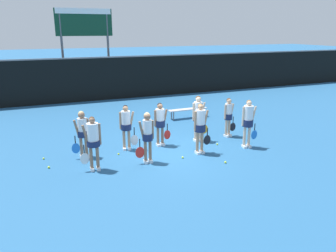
{
  "coord_description": "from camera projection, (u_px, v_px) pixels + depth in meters",
  "views": [
    {
      "loc": [
        -4.24,
        -10.24,
        4.23
      ],
      "look_at": [
        0.02,
        0.08,
        0.93
      ],
      "focal_mm": 35.0,
      "sensor_mm": 36.0,
      "label": 1
    }
  ],
  "objects": [
    {
      "name": "bench_courtside",
      "position": [
        188.0,
        110.0,
        16.16
      ],
      "size": [
        2.01,
        0.41,
        0.47
      ],
      "rotation": [
        0.0,
        0.0,
        0.02
      ],
      "color": "#B2B2B7",
      "rests_on": "ground_plane"
    },
    {
      "name": "player_2",
      "position": [
        200.0,
        124.0,
        11.35
      ],
      "size": [
        0.67,
        0.39,
        1.8
      ],
      "rotation": [
        0.0,
        0.0,
        0.01
      ],
      "color": "tan",
      "rests_on": "ground_plane"
    },
    {
      "name": "tennis_ball_3",
      "position": [
        183.0,
        157.0,
        11.17
      ],
      "size": [
        0.07,
        0.07,
        0.07
      ],
      "primitive_type": "sphere",
      "color": "#CCE033",
      "rests_on": "ground_plane"
    },
    {
      "name": "tennis_ball_0",
      "position": [
        49.0,
        167.0,
        10.37
      ],
      "size": [
        0.07,
        0.07,
        0.07
      ],
      "primitive_type": "sphere",
      "color": "#CCE033",
      "rests_on": "ground_plane"
    },
    {
      "name": "tennis_ball_2",
      "position": [
        217.0,
        144.0,
        12.46
      ],
      "size": [
        0.06,
        0.06,
        0.06
      ],
      "primitive_type": "sphere",
      "color": "#CCE033",
      "rests_on": "ground_plane"
    },
    {
      "name": "player_8",
      "position": [
        228.0,
        115.0,
        13.22
      ],
      "size": [
        0.61,
        0.33,
        1.6
      ],
      "rotation": [
        0.0,
        0.0,
        0.17
      ],
      "color": "tan",
      "rests_on": "ground_plane"
    },
    {
      "name": "player_4",
      "position": [
        82.0,
        130.0,
        11.02
      ],
      "size": [
        0.63,
        0.36,
        1.63
      ],
      "rotation": [
        0.0,
        0.0,
        0.12
      ],
      "color": "#8C664C",
      "rests_on": "ground_plane"
    },
    {
      "name": "tennis_ball_4",
      "position": [
        225.0,
        162.0,
        10.76
      ],
      "size": [
        0.07,
        0.07,
        0.07
      ],
      "primitive_type": "sphere",
      "color": "#CCE033",
      "rests_on": "ground_plane"
    },
    {
      "name": "fence_windscreen",
      "position": [
        107.0,
        78.0,
        20.13
      ],
      "size": [
        60.0,
        0.08,
        2.66
      ],
      "color": "black",
      "rests_on": "ground_plane"
    },
    {
      "name": "tennis_ball_5",
      "position": [
        119.0,
        154.0,
        11.48
      ],
      "size": [
        0.07,
        0.07,
        0.07
      ],
      "primitive_type": "sphere",
      "color": "#CCE033",
      "rests_on": "ground_plane"
    },
    {
      "name": "player_1",
      "position": [
        147.0,
        134.0,
        10.56
      ],
      "size": [
        0.64,
        0.34,
        1.7
      ],
      "rotation": [
        0.0,
        0.0,
        -0.07
      ],
      "color": "#8C664C",
      "rests_on": "ground_plane"
    },
    {
      "name": "tennis_ball_1",
      "position": [
        255.0,
        136.0,
        13.41
      ],
      "size": [
        0.07,
        0.07,
        0.07
      ],
      "primitive_type": "sphere",
      "color": "#CCE033",
      "rests_on": "ground_plane"
    },
    {
      "name": "player_7",
      "position": [
        198.0,
        115.0,
        12.63
      ],
      "size": [
        0.67,
        0.38,
        1.8
      ],
      "rotation": [
        0.0,
        0.0,
        -0.03
      ],
      "color": "beige",
      "rests_on": "ground_plane"
    },
    {
      "name": "player_5",
      "position": [
        126.0,
        124.0,
        11.73
      ],
      "size": [
        0.65,
        0.38,
        1.66
      ],
      "rotation": [
        0.0,
        0.0,
        -0.2
      ],
      "color": "tan",
      "rests_on": "ground_plane"
    },
    {
      "name": "tennis_ball_6",
      "position": [
        44.0,
        159.0,
        11.08
      ],
      "size": [
        0.07,
        0.07,
        0.07
      ],
      "primitive_type": "sphere",
      "color": "#CCE033",
      "rests_on": "ground_plane"
    },
    {
      "name": "ground_plane",
      "position": [
        168.0,
        151.0,
        11.83
      ],
      "size": [
        140.0,
        140.0,
        0.0
      ],
      "primitive_type": "plane",
      "color": "#235684"
    },
    {
      "name": "player_3",
      "position": [
        248.0,
        120.0,
        11.94
      ],
      "size": [
        0.65,
        0.39,
        1.8
      ],
      "rotation": [
        0.0,
        0.0,
        -0.13
      ],
      "color": "beige",
      "rests_on": "ground_plane"
    },
    {
      "name": "player_0",
      "position": [
        93.0,
        139.0,
        9.98
      ],
      "size": [
        0.68,
        0.41,
        1.72
      ],
      "rotation": [
        0.0,
        0.0,
        -0.08
      ],
      "color": "#8C664C",
      "rests_on": "ground_plane"
    },
    {
      "name": "player_6",
      "position": [
        160.0,
        121.0,
        12.16
      ],
      "size": [
        0.65,
        0.38,
        1.65
      ],
      "rotation": [
        0.0,
        0.0,
        0.02
      ],
      "color": "#8C664C",
      "rests_on": "ground_plane"
    },
    {
      "name": "scoreboard",
      "position": [
        84.0,
        30.0,
        19.72
      ],
      "size": [
        3.38,
        0.15,
        5.43
      ],
      "color": "#515156",
      "rests_on": "ground_plane"
    }
  ]
}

